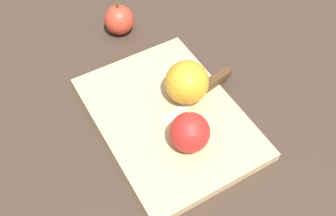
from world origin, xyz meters
The scene contains 6 objects.
ground_plane centered at (0.00, 0.00, 0.00)m, with size 4.00×4.00×0.00m, color #38281E.
cutting_board centered at (0.00, 0.00, 0.01)m, with size 0.37×0.27×0.02m.
apple_half_left centered at (-0.08, 0.00, 0.06)m, with size 0.07×0.07×0.07m.
apple_half_right centered at (0.02, -0.05, 0.06)m, with size 0.09×0.09×0.09m.
knife centered at (0.02, -0.11, 0.03)m, with size 0.05×0.18×0.02m.
apple_whole centered at (0.29, -0.03, 0.04)m, with size 0.07×0.07×0.08m.
Camera 1 is at (-0.40, 0.23, 0.63)m, focal length 42.00 mm.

